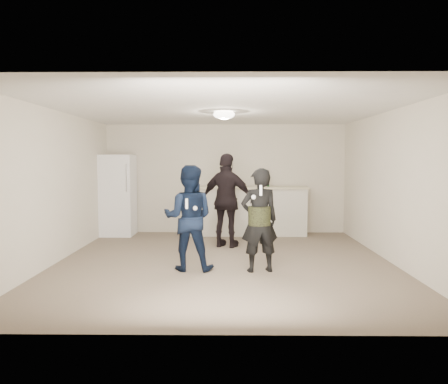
{
  "coord_description": "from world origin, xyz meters",
  "views": [
    {
      "loc": [
        0.09,
        -7.09,
        1.69
      ],
      "look_at": [
        0.0,
        0.2,
        1.15
      ],
      "focal_mm": 35.0,
      "sensor_mm": 36.0,
      "label": 1
    }
  ],
  "objects_px": {
    "fridge": "(118,195)",
    "woman": "(259,220)",
    "spectator": "(227,200)",
    "counter": "(247,212)",
    "shaker": "(233,183)",
    "man": "(189,218)"
  },
  "relations": [
    {
      "from": "man",
      "to": "woman",
      "type": "distance_m",
      "value": 1.08
    },
    {
      "from": "man",
      "to": "woman",
      "type": "relative_size",
      "value": 1.03
    },
    {
      "from": "shaker",
      "to": "man",
      "type": "height_order",
      "value": "man"
    },
    {
      "from": "man",
      "to": "spectator",
      "type": "xyz_separation_m",
      "value": [
        0.58,
        1.76,
        0.1
      ]
    },
    {
      "from": "fridge",
      "to": "woman",
      "type": "distance_m",
      "value": 4.33
    },
    {
      "from": "shaker",
      "to": "man",
      "type": "xyz_separation_m",
      "value": [
        -0.7,
        -3.27,
        -0.37
      ]
    },
    {
      "from": "counter",
      "to": "shaker",
      "type": "bearing_deg",
      "value": 159.81
    },
    {
      "from": "counter",
      "to": "man",
      "type": "xyz_separation_m",
      "value": [
        -1.03,
        -3.15,
        0.28
      ]
    },
    {
      "from": "spectator",
      "to": "man",
      "type": "bearing_deg",
      "value": 92.89
    },
    {
      "from": "fridge",
      "to": "shaker",
      "type": "distance_m",
      "value": 2.59
    },
    {
      "from": "counter",
      "to": "woman",
      "type": "bearing_deg",
      "value": -89.26
    },
    {
      "from": "spectator",
      "to": "counter",
      "type": "bearing_deg",
      "value": -86.79
    },
    {
      "from": "shaker",
      "to": "spectator",
      "type": "xyz_separation_m",
      "value": [
        -0.12,
        -1.51,
        -0.27
      ]
    },
    {
      "from": "counter",
      "to": "woman",
      "type": "height_order",
      "value": "woman"
    },
    {
      "from": "spectator",
      "to": "shaker",
      "type": "bearing_deg",
      "value": -73.44
    },
    {
      "from": "counter",
      "to": "shaker",
      "type": "distance_m",
      "value": 0.74
    },
    {
      "from": "counter",
      "to": "man",
      "type": "relative_size",
      "value": 1.62
    },
    {
      "from": "counter",
      "to": "woman",
      "type": "xyz_separation_m",
      "value": [
        0.04,
        -3.25,
        0.26
      ]
    },
    {
      "from": "fridge",
      "to": "man",
      "type": "xyz_separation_m",
      "value": [
        1.87,
        -3.08,
        -0.1
      ]
    },
    {
      "from": "shaker",
      "to": "fridge",
      "type": "bearing_deg",
      "value": -175.75
    },
    {
      "from": "shaker",
      "to": "woman",
      "type": "relative_size",
      "value": 0.11
    },
    {
      "from": "fridge",
      "to": "shaker",
      "type": "bearing_deg",
      "value": 4.25
    }
  ]
}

